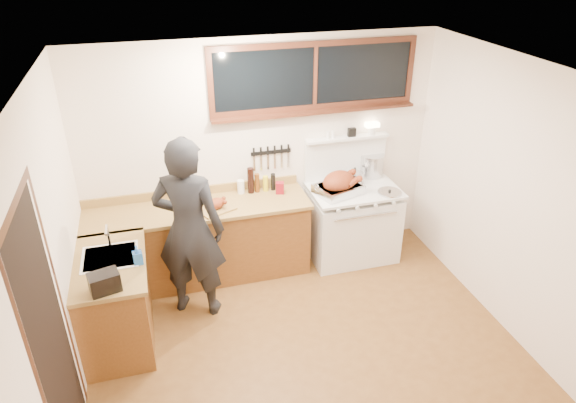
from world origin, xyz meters
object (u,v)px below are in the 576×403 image
object	(u,v)px
vintage_stove	(352,221)
man	(189,230)
cutting_board	(216,205)
roast_turkey	(339,185)

from	to	relation	value
vintage_stove	man	xyz separation A→B (m)	(-1.94, -0.52, 0.49)
cutting_board	vintage_stove	bearing A→B (deg)	2.78
vintage_stove	roast_turkey	xyz separation A→B (m)	(-0.21, -0.06, 0.54)
vintage_stove	cutting_board	bearing A→B (deg)	-177.22
vintage_stove	roast_turkey	bearing A→B (deg)	-163.62
man	roast_turkey	bearing A→B (deg)	14.80
vintage_stove	man	bearing A→B (deg)	-165.02
vintage_stove	man	size ratio (longest dim) A/B	0.82
vintage_stove	cutting_board	distance (m)	1.68
man	roast_turkey	size ratio (longest dim) A/B	3.27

